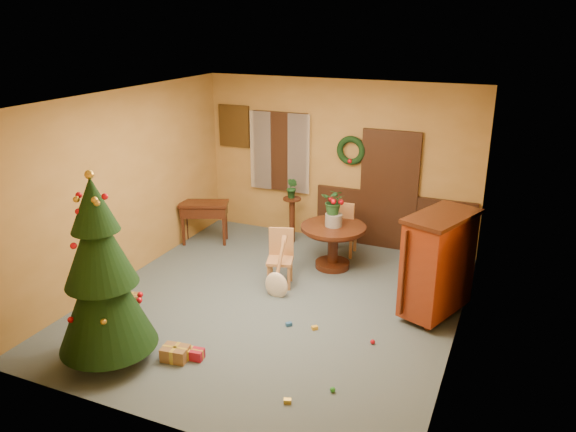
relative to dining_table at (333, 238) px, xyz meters
The scene contains 21 objects.
room_envelope 1.35m from the dining_table, 97.33° to the left, with size 5.50×5.50×5.50m.
dining_table is the anchor object (origin of this frame).
urn 0.32m from the dining_table, 104.04° to the left, with size 0.27×0.27×0.20m, color slate.
centerpiece_plant 0.63m from the dining_table, 104.04° to the left, with size 0.38×0.33×0.43m, color #1E4C23.
chair_near 1.03m from the dining_table, 121.86° to the right, with size 0.47×0.47×0.87m.
chair_far 0.53m from the dining_table, 91.63° to the left, with size 0.46×0.46×0.99m.
guitar 1.36m from the dining_table, 108.12° to the right, with size 0.36×0.17×0.85m, color #EDE0C5, non-canonical shape.
plant_stand 1.28m from the dining_table, 144.24° to the left, with size 0.33×0.33×0.84m.
stand_plant 1.38m from the dining_table, 144.24° to the left, with size 0.21×0.17×0.38m, color #19471E.
christmas_tree 3.93m from the dining_table, 113.86° to the right, with size 1.14×1.14×2.35m.
writing_desk 2.49m from the dining_table, behind, with size 0.96×0.72×0.76m.
sideboard 2.03m from the dining_table, 26.87° to the right, with size 0.97×1.28×1.46m.
gift_a 3.39m from the dining_table, 104.83° to the right, with size 0.34×0.27×0.17m.
gift_b 3.56m from the dining_table, 121.71° to the right, with size 0.30×0.30×0.22m.
gift_c 3.24m from the dining_table, 134.28° to the right, with size 0.29×0.26×0.13m.
gift_d 3.26m from the dining_table, 102.94° to the right, with size 0.37×0.19×0.13m.
toy_a 2.06m from the dining_table, 87.63° to the right, with size 0.08×0.05×0.05m, color #225697.
toy_b 3.31m from the dining_table, 70.82° to the right, with size 0.06×0.06×0.06m, color #27902C.
toy_c 2.05m from the dining_table, 77.54° to the right, with size 0.08×0.05×0.05m, color gold.
toy_d 2.38m from the dining_table, 58.37° to the right, with size 0.06×0.06×0.06m, color red.
toy_e 3.56m from the dining_table, 78.65° to the right, with size 0.08×0.05×0.05m, color gold.
Camera 1 is at (3.03, -6.50, 3.87)m, focal length 35.00 mm.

